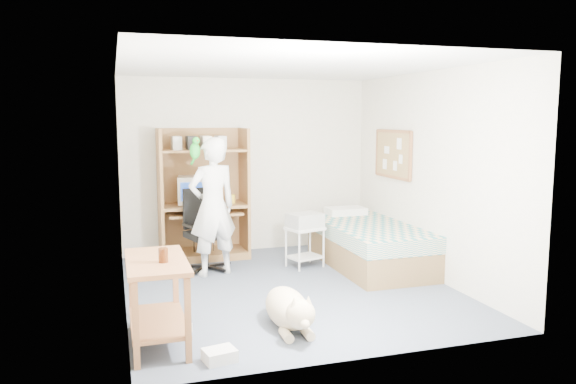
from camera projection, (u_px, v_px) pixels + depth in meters
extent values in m
plane|color=#444C5D|center=(288.00, 288.00, 6.44)|extent=(4.00, 4.00, 0.00)
cube|color=silver|center=(248.00, 166.00, 8.17)|extent=(3.60, 0.02, 2.50)
cube|color=silver|center=(430.00, 175.00, 6.81)|extent=(0.02, 4.00, 2.50)
cube|color=silver|center=(121.00, 186.00, 5.75)|extent=(0.02, 4.00, 2.50)
cube|color=white|center=(288.00, 66.00, 6.12)|extent=(3.60, 4.00, 0.02)
cube|color=brown|center=(160.00, 196.00, 7.56)|extent=(0.04, 0.60, 1.80)
cube|color=brown|center=(244.00, 192.00, 7.90)|extent=(0.04, 0.60, 1.80)
cube|color=brown|center=(200.00, 191.00, 8.00)|extent=(1.20, 0.02, 1.80)
cube|color=brown|center=(204.00, 205.00, 7.75)|extent=(1.12, 0.60, 0.04)
cube|color=brown|center=(205.00, 213.00, 7.69)|extent=(1.00, 0.50, 0.03)
cube|color=brown|center=(202.00, 150.00, 7.65)|extent=(1.12, 0.55, 0.03)
cube|color=brown|center=(205.00, 254.00, 7.84)|extent=(1.12, 0.60, 0.10)
cube|color=brown|center=(369.00, 253.00, 7.37)|extent=(1.00, 2.00, 0.36)
cube|color=teal|center=(370.00, 232.00, 7.34)|extent=(1.02, 2.02, 0.20)
cube|color=white|center=(346.00, 212.00, 8.07)|extent=(0.55, 0.35, 0.12)
cube|color=brown|center=(156.00, 262.00, 4.76)|extent=(0.50, 1.00, 0.04)
cube|color=brown|center=(136.00, 326.00, 4.32)|extent=(0.05, 0.05, 0.70)
cube|color=brown|center=(188.00, 320.00, 4.44)|extent=(0.05, 0.05, 0.70)
cube|color=brown|center=(132.00, 292.00, 5.17)|extent=(0.05, 0.05, 0.70)
cube|color=brown|center=(176.00, 288.00, 5.29)|extent=(0.05, 0.05, 0.70)
cube|color=brown|center=(158.00, 322.00, 4.83)|extent=(0.46, 0.92, 0.03)
cube|color=olive|center=(393.00, 154.00, 7.63)|extent=(0.03, 0.90, 0.60)
cube|color=brown|center=(393.00, 131.00, 7.59)|extent=(0.04, 0.94, 0.04)
cube|color=brown|center=(392.00, 177.00, 7.67)|extent=(0.04, 0.94, 0.04)
cylinder|color=black|center=(207.00, 266.00, 7.23)|extent=(0.58, 0.58, 0.06)
cylinder|color=black|center=(206.00, 253.00, 7.21)|extent=(0.06, 0.06, 0.39)
cube|color=black|center=(206.00, 235.00, 7.18)|extent=(0.55, 0.55, 0.08)
cube|color=black|center=(198.00, 208.00, 7.32)|extent=(0.40, 0.17, 0.53)
cube|color=black|center=(188.00, 226.00, 7.02)|extent=(0.12, 0.29, 0.04)
cube|color=black|center=(223.00, 222.00, 7.29)|extent=(0.12, 0.29, 0.04)
imported|color=white|center=(213.00, 207.00, 6.90)|extent=(0.71, 0.57, 1.71)
ellipsoid|color=#138518|center=(195.00, 151.00, 6.77)|extent=(0.13, 0.13, 0.20)
sphere|color=#138518|center=(196.00, 141.00, 6.72)|extent=(0.09, 0.09, 0.09)
cone|color=orange|center=(198.00, 141.00, 6.69)|extent=(0.04, 0.05, 0.03)
cylinder|color=#138518|center=(193.00, 160.00, 6.82)|extent=(0.07, 0.14, 0.12)
ellipsoid|color=tan|center=(287.00, 308.00, 5.26)|extent=(0.39, 0.78, 0.35)
sphere|color=tan|center=(300.00, 314.00, 4.84)|extent=(0.26, 0.26, 0.26)
cone|color=tan|center=(294.00, 302.00, 4.78)|extent=(0.08, 0.08, 0.10)
cone|color=tan|center=(308.00, 301.00, 4.82)|extent=(0.08, 0.08, 0.10)
ellipsoid|color=tan|center=(304.00, 323.00, 4.74)|extent=(0.09, 0.14, 0.09)
cylinder|color=tan|center=(276.00, 301.00, 5.66)|extent=(0.07, 0.25, 0.12)
cube|color=silver|center=(305.00, 228.00, 7.30)|extent=(0.52, 0.47, 0.04)
cube|color=silver|center=(305.00, 257.00, 7.35)|extent=(0.48, 0.42, 0.03)
cylinder|color=silver|center=(294.00, 251.00, 7.13)|extent=(0.03, 0.03, 0.51)
cylinder|color=silver|center=(323.00, 249.00, 7.25)|extent=(0.03, 0.03, 0.51)
cylinder|color=silver|center=(287.00, 246.00, 7.42)|extent=(0.03, 0.03, 0.51)
cylinder|color=silver|center=(315.00, 244.00, 7.53)|extent=(0.03, 0.03, 0.51)
cube|color=#A6A6A1|center=(305.00, 220.00, 7.28)|extent=(0.49, 0.43, 0.18)
cube|color=beige|center=(193.00, 190.00, 7.73)|extent=(0.45, 0.47, 0.37)
cube|color=navy|center=(192.00, 192.00, 7.53)|extent=(0.31, 0.06, 0.26)
cube|color=beige|center=(206.00, 212.00, 7.65)|extent=(0.47, 0.21, 0.03)
cylinder|color=yellow|center=(232.00, 199.00, 7.81)|extent=(0.08, 0.08, 0.12)
cylinder|color=#3F1C0A|center=(163.00, 255.00, 4.65)|extent=(0.08, 0.08, 0.12)
cube|color=white|center=(220.00, 355.00, 4.50)|extent=(0.28, 0.25, 0.10)
cube|color=#AEAEA9|center=(180.00, 331.00, 5.03)|extent=(0.24, 0.27, 0.08)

